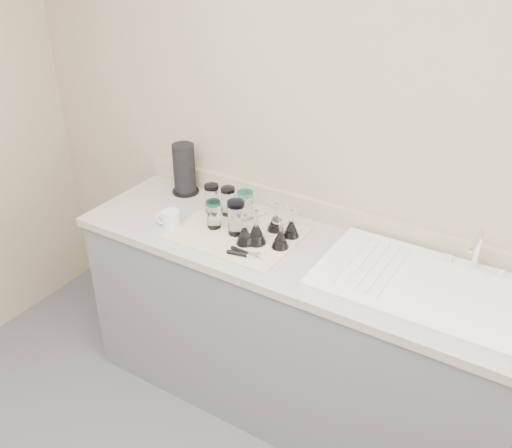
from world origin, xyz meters
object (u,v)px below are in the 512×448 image
Objects in this scene: tumbler_teal at (212,198)px; goblet_back_left at (275,221)px; goblet_back_right at (291,227)px; goblet_front_left at (256,232)px; sink_unit at (423,286)px; white_mug at (171,219)px; tumbler_cyan at (228,201)px; goblet_extra at (245,234)px; tumbler_purple at (245,206)px; tumbler_blue at (214,214)px; tumbler_lavender at (236,217)px; paper_towel_roll at (184,169)px; goblet_front_right at (280,238)px; can_opener at (245,254)px.

goblet_back_left is at bearing 1.26° from tumbler_teal.
goblet_front_left reaches higher than goblet_back_right.
white_mug is (-1.14, -0.13, 0.02)m from sink_unit.
tumbler_teal is at bearing -165.45° from tumbler_cyan.
goblet_extra is at bearing -141.59° from goblet_front_left.
goblet_front_left reaches higher than tumbler_purple.
tumbler_teal is 0.15m from tumbler_blue.
tumbler_blue is (0.02, -0.14, -0.00)m from tumbler_cyan.
goblet_front_left is at bearing -175.65° from sink_unit.
sink_unit reaches higher than tumbler_lavender.
tumbler_teal is 0.28m from paper_towel_roll.
sink_unit reaches higher than tumbler_blue.
tumbler_lavender is at bearing -75.62° from tumbler_purple.
tumbler_purple is 0.90× the size of goblet_front_left.
goblet_back_left is 1.00× the size of goblet_front_right.
goblet_front_right is (0.36, -0.13, -0.02)m from tumbler_cyan.
can_opener is (-0.09, -0.25, -0.04)m from goblet_back_right.
can_opener is 0.58× the size of paper_towel_roll.
goblet_extra is (0.29, -0.16, -0.02)m from tumbler_teal.
tumbler_cyan is at bearing 96.31° from tumbler_blue.
tumbler_lavender reaches higher than white_mug.
tumbler_teal is 0.34m from goblet_extra.
goblet_back_right is 0.56m from white_mug.
tumbler_cyan reaches higher than can_opener.
tumbler_lavender is 1.11× the size of goblet_extra.
goblet_front_right is 1.14× the size of white_mug.
tumbler_lavender is at bearing 3.72° from tumbler_blue.
sink_unit is at bearing -5.71° from tumbler_cyan.
tumbler_cyan is 0.36m from goblet_back_right.
tumbler_blue is 0.83× the size of tumbler_lavender.
goblet_front_right reaches higher than goblet_back_right.
sink_unit reaches higher than white_mug.
white_mug is (-0.30, -0.10, -0.05)m from tumbler_lavender.
goblet_back_right is 0.11m from goblet_front_right.
goblet_back_left is (-0.71, 0.09, 0.04)m from sink_unit.
tumbler_cyan is 0.94× the size of tumbler_purple.
goblet_back_left is (0.25, 0.13, -0.02)m from tumbler_blue.
tumbler_cyan is 0.34m from paper_towel_roll.
white_mug is at bearing -169.14° from goblet_front_left.
tumbler_purple is 1.05× the size of goblet_back_left.
tumbler_cyan is (-0.98, 0.10, 0.06)m from sink_unit.
goblet_front_right is 0.92× the size of can_opener.
sink_unit is at bearing 2.89° from goblet_front_right.
goblet_front_right is at bearing 11.22° from white_mug.
goblet_back_right is at bearing -3.64° from tumbler_cyan.
paper_towel_roll is at bearing 170.72° from goblet_back_right.
tumbler_lavender reaches higher than tumbler_teal.
tumbler_blue is 0.36m from goblet_back_right.
tumbler_purple is at bearing 5.51° from tumbler_teal.
goblet_front_right reaches higher than white_mug.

